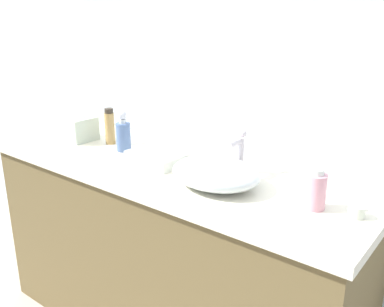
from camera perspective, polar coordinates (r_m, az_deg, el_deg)
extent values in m
cube|color=silver|center=(2.01, 1.41, 13.40)|extent=(6.00, 0.06, 2.60)
cube|color=brown|center=(2.02, -2.98, -13.45)|extent=(1.70, 0.54, 0.82)
cube|color=beige|center=(1.83, -3.21, -1.93)|extent=(1.74, 0.58, 0.04)
cube|color=#B2BCC6|center=(1.94, 2.30, 16.75)|extent=(1.63, 0.01, 1.11)
ellipsoid|color=silver|center=(1.59, 3.09, -2.57)|extent=(0.34, 0.27, 0.10)
cylinder|color=silver|center=(1.71, 6.31, -0.20)|extent=(0.03, 0.03, 0.14)
cylinder|color=silver|center=(1.66, 5.63, 1.36)|extent=(0.03, 0.08, 0.03)
sphere|color=silver|center=(1.70, 6.73, 2.63)|extent=(0.03, 0.03, 0.03)
cylinder|color=#4C6695|center=(1.98, -8.97, 2.14)|extent=(0.07, 0.07, 0.13)
cylinder|color=silver|center=(1.97, -9.08, 4.18)|extent=(0.03, 0.03, 0.02)
sphere|color=silver|center=(1.96, -9.12, 4.97)|extent=(0.04, 0.04, 0.04)
cylinder|color=silver|center=(1.95, -9.35, 4.91)|extent=(0.02, 0.02, 0.02)
cylinder|color=pink|center=(1.46, 15.89, -4.82)|extent=(0.07, 0.07, 0.12)
cylinder|color=silver|center=(1.44, 16.14, -2.33)|extent=(0.04, 0.04, 0.02)
cylinder|color=#AA8449|center=(2.10, -10.71, 3.25)|extent=(0.05, 0.05, 0.15)
cylinder|color=#342C21|center=(2.08, -10.85, 5.53)|extent=(0.04, 0.04, 0.02)
cube|color=#B7C4B0|center=(2.19, -14.52, 3.19)|extent=(0.15, 0.15, 0.11)
cone|color=white|center=(2.18, -14.68, 5.08)|extent=(0.08, 0.08, 0.05)
cylinder|color=silver|center=(1.46, 20.75, -7.12)|extent=(0.05, 0.05, 0.04)
cube|color=silver|center=(1.82, -4.64, -0.53)|extent=(0.24, 0.17, 0.05)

